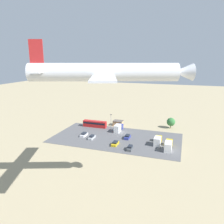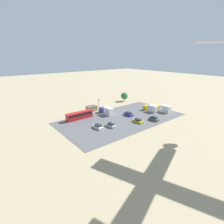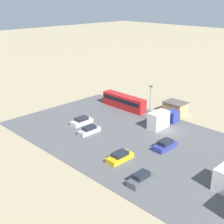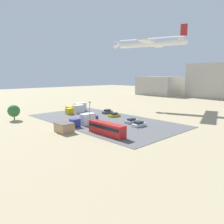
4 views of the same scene
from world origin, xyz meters
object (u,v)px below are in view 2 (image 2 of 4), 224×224
(parked_car_4, at_px, (138,121))
(parked_truck_0, at_px, (151,108))
(parked_car_2, at_px, (111,125))
(shed_building, at_px, (92,108))
(parked_car_0, at_px, (128,114))
(parked_car_1, at_px, (154,119))
(parked_truck_1, at_px, (163,108))
(bus, at_px, (79,115))
(parked_car_3, at_px, (98,127))
(parked_truck_2, at_px, (107,111))

(parked_car_4, bearing_deg, parked_truck_0, -158.74)
(parked_car_2, relative_size, parked_truck_0, 0.61)
(shed_building, bearing_deg, parked_car_2, 76.82)
(parked_car_0, distance_m, parked_car_2, 15.15)
(shed_building, distance_m, parked_truck_0, 29.08)
(shed_building, relative_size, parked_car_4, 1.05)
(parked_car_1, relative_size, parked_truck_1, 0.48)
(parked_car_2, distance_m, parked_truck_0, 27.40)
(bus, relative_size, parked_car_3, 2.54)
(bus, height_order, parked_car_2, bus)
(parked_car_0, height_order, parked_car_4, parked_car_0)
(parked_car_1, distance_m, parked_truck_1, 14.43)
(parked_car_2, bearing_deg, parked_truck_1, -1.68)
(parked_car_1, distance_m, parked_truck_0, 12.60)
(parked_car_1, xyz_separation_m, parked_truck_0, (-9.03, -8.76, 0.79))
(parked_car_3, distance_m, parked_truck_1, 36.44)
(parked_truck_2, bearing_deg, bus, 169.72)
(shed_building, bearing_deg, parked_car_0, 119.35)
(parked_car_0, height_order, parked_truck_2, parked_truck_2)
(bus, xyz_separation_m, parked_truck_2, (-12.93, 2.34, -0.13))
(parked_car_3, bearing_deg, bus, -87.94)
(parked_car_1, xyz_separation_m, parked_truck_2, (10.40, -18.88, 0.87))
(parked_car_4, xyz_separation_m, parked_truck_2, (3.70, -16.24, 0.96))
(parked_car_2, bearing_deg, parked_truck_0, 5.74)
(parked_car_0, bearing_deg, parked_truck_2, 129.69)
(parked_car_0, height_order, parked_car_3, parked_car_0)
(bus, bearing_deg, parked_car_2, 18.54)
(shed_building, distance_m, parked_car_3, 21.88)
(parked_car_1, distance_m, parked_car_3, 24.18)
(parked_truck_2, bearing_deg, parked_car_3, -138.61)
(bus, relative_size, parked_car_2, 2.54)
(bus, distance_m, parked_truck_1, 40.18)
(parked_truck_1, distance_m, parked_truck_2, 27.57)
(parked_car_2, bearing_deg, parked_car_0, 19.74)
(parked_truck_0, bearing_deg, parked_truck_1, -39.54)
(parked_car_3, height_order, parked_truck_2, parked_truck_2)
(parked_car_3, bearing_deg, parked_truck_0, -178.47)
(parked_car_2, bearing_deg, parked_car_3, 157.78)
(bus, bearing_deg, parked_car_1, 47.70)
(shed_building, distance_m, parked_car_2, 22.10)
(parked_car_0, bearing_deg, parked_truck_0, -10.37)
(bus, height_order, parked_car_4, bus)
(parked_car_1, bearing_deg, parked_car_4, 158.44)
(parked_truck_1, xyz_separation_m, parked_truck_2, (23.87, -13.79, 0.05))
(parked_car_0, bearing_deg, shed_building, 119.35)
(parked_truck_1, bearing_deg, parked_car_0, 160.88)
(parked_car_2, bearing_deg, parked_car_4, -16.33)
(parked_car_4, distance_m, parked_truck_0, 16.89)
(parked_car_4, xyz_separation_m, parked_truck_1, (-20.16, -2.45, 0.91))
(parked_car_3, relative_size, parked_car_4, 0.99)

